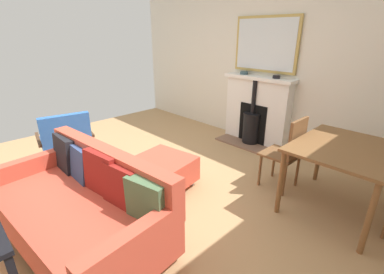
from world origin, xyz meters
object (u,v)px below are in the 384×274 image
(fireplace, at_px, (256,114))
(dining_chair_near_fireplace, at_px, (289,149))
(mantel_bowl_far, at_px, (276,77))
(armchair_accent, at_px, (66,137))
(mantel_bowl_near, at_px, (244,73))
(sofa, at_px, (83,204))
(ottoman, at_px, (162,170))
(dining_table, at_px, (345,155))

(fireplace, relative_size, dining_chair_near_fireplace, 1.34)
(mantel_bowl_far, xyz_separation_m, armchair_accent, (2.65, -1.55, -0.70))
(fireplace, relative_size, mantel_bowl_far, 10.42)
(fireplace, bearing_deg, mantel_bowl_near, -92.25)
(sofa, bearing_deg, fireplace, -175.64)
(armchair_accent, distance_m, dining_chair_near_fireplace, 2.88)
(fireplace, distance_m, ottoman, 2.06)
(sofa, distance_m, ottoman, 1.04)
(fireplace, height_order, ottoman, fireplace)
(dining_table, height_order, dining_chair_near_fireplace, dining_chair_near_fireplace)
(fireplace, bearing_deg, ottoman, 2.03)
(mantel_bowl_far, bearing_deg, ottoman, -6.23)
(armchair_accent, bearing_deg, dining_table, 119.31)
(mantel_bowl_near, xyz_separation_m, mantel_bowl_far, (0.00, 0.59, -0.00))
(sofa, distance_m, dining_table, 2.55)
(fireplace, xyz_separation_m, dining_chair_near_fireplace, (0.99, 1.10, 0.01))
(mantel_bowl_near, distance_m, dining_chair_near_fireplace, 1.83)
(armchair_accent, height_order, dining_chair_near_fireplace, dining_chair_near_fireplace)
(sofa, relative_size, armchair_accent, 2.32)
(mantel_bowl_far, xyz_separation_m, ottoman, (2.05, -0.22, -0.91))
(armchair_accent, relative_size, dining_table, 0.76)
(armchair_accent, bearing_deg, dining_chair_near_fireplace, 124.95)
(dining_table, xyz_separation_m, dining_chair_near_fireplace, (0.00, -0.58, -0.12))
(fireplace, relative_size, mantel_bowl_near, 9.14)
(fireplace, bearing_deg, armchair_accent, -25.47)
(fireplace, distance_m, mantel_bowl_near, 0.71)
(ottoman, bearing_deg, sofa, 8.95)
(dining_chair_near_fireplace, bearing_deg, mantel_bowl_far, -141.28)
(mantel_bowl_far, height_order, dining_table, mantel_bowl_far)
(ottoman, relative_size, dining_chair_near_fireplace, 0.82)
(mantel_bowl_near, height_order, dining_table, mantel_bowl_near)
(mantel_bowl_far, bearing_deg, armchair_accent, -30.37)
(ottoman, height_order, armchair_accent, armchair_accent)
(armchair_accent, relative_size, dining_chair_near_fireplace, 0.90)
(mantel_bowl_near, bearing_deg, sofa, 9.80)
(ottoman, bearing_deg, armchair_accent, -65.77)
(armchair_accent, bearing_deg, fireplace, 154.53)
(sofa, relative_size, dining_table, 1.77)
(mantel_bowl_far, relative_size, dining_table, 0.11)
(mantel_bowl_near, height_order, ottoman, mantel_bowl_near)
(mantel_bowl_near, height_order, armchair_accent, mantel_bowl_near)
(dining_table, bearing_deg, fireplace, -120.55)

